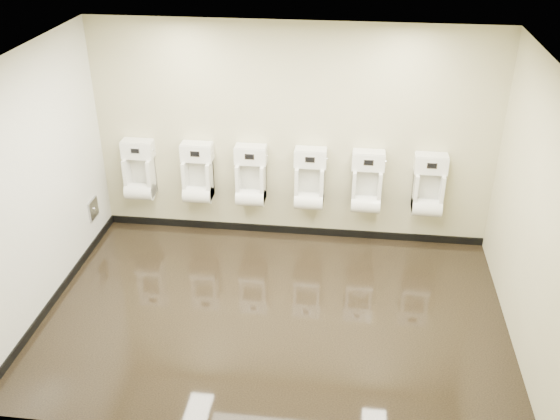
# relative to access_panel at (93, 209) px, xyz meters

# --- Properties ---
(ground) EXTENTS (5.00, 3.50, 0.00)m
(ground) POSITION_rel_access_panel_xyz_m (2.48, -1.20, -0.50)
(ground) COLOR black
(ground) RESTS_ON ground
(ceiling) EXTENTS (5.00, 3.50, 0.00)m
(ceiling) POSITION_rel_access_panel_xyz_m (2.48, -1.20, 2.30)
(ceiling) COLOR silver
(back_wall) EXTENTS (5.00, 0.02, 2.80)m
(back_wall) POSITION_rel_access_panel_xyz_m (2.48, 0.55, 0.90)
(back_wall) COLOR #BFBB92
(back_wall) RESTS_ON ground
(front_wall) EXTENTS (5.00, 0.02, 2.80)m
(front_wall) POSITION_rel_access_panel_xyz_m (2.48, -2.95, 0.90)
(front_wall) COLOR #BFBB92
(front_wall) RESTS_ON ground
(left_wall) EXTENTS (0.02, 3.50, 2.80)m
(left_wall) POSITION_rel_access_panel_xyz_m (-0.02, -1.20, 0.90)
(left_wall) COLOR #BFBB92
(left_wall) RESTS_ON ground
(right_wall) EXTENTS (0.02, 3.50, 2.80)m
(right_wall) POSITION_rel_access_panel_xyz_m (4.98, -1.20, 0.90)
(right_wall) COLOR #BFBB92
(right_wall) RESTS_ON ground
(tile_overlay_left) EXTENTS (0.01, 3.50, 2.80)m
(tile_overlay_left) POSITION_rel_access_panel_xyz_m (-0.01, -1.20, 0.90)
(tile_overlay_left) COLOR white
(tile_overlay_left) RESTS_ON ground
(skirting_back) EXTENTS (5.00, 0.02, 0.10)m
(skirting_back) POSITION_rel_access_panel_xyz_m (2.48, 0.54, -0.45)
(skirting_back) COLOR black
(skirting_back) RESTS_ON ground
(skirting_left) EXTENTS (0.02, 3.50, 0.10)m
(skirting_left) POSITION_rel_access_panel_xyz_m (-0.01, -1.20, -0.45)
(skirting_left) COLOR black
(skirting_left) RESTS_ON ground
(access_panel) EXTENTS (0.04, 0.25, 0.25)m
(access_panel) POSITION_rel_access_panel_xyz_m (0.00, 0.00, 0.00)
(access_panel) COLOR #9E9EA3
(access_panel) RESTS_ON left_wall
(urinal_0) EXTENTS (0.41, 0.31, 0.77)m
(urinal_0) POSITION_rel_access_panel_xyz_m (0.51, 0.41, 0.32)
(urinal_0) COLOR white
(urinal_0) RESTS_ON back_wall
(urinal_1) EXTENTS (0.41, 0.31, 0.77)m
(urinal_1) POSITION_rel_access_panel_xyz_m (1.28, 0.41, 0.32)
(urinal_1) COLOR white
(urinal_1) RESTS_ON back_wall
(urinal_2) EXTENTS (0.41, 0.31, 0.77)m
(urinal_2) POSITION_rel_access_panel_xyz_m (1.97, 0.41, 0.32)
(urinal_2) COLOR white
(urinal_2) RESTS_ON back_wall
(urinal_3) EXTENTS (0.41, 0.31, 0.77)m
(urinal_3) POSITION_rel_access_panel_xyz_m (2.72, 0.41, 0.32)
(urinal_3) COLOR white
(urinal_3) RESTS_ON back_wall
(urinal_4) EXTENTS (0.41, 0.31, 0.77)m
(urinal_4) POSITION_rel_access_panel_xyz_m (3.44, 0.41, 0.32)
(urinal_4) COLOR white
(urinal_4) RESTS_ON back_wall
(urinal_5) EXTENTS (0.41, 0.31, 0.77)m
(urinal_5) POSITION_rel_access_panel_xyz_m (4.19, 0.41, 0.32)
(urinal_5) COLOR white
(urinal_5) RESTS_ON back_wall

